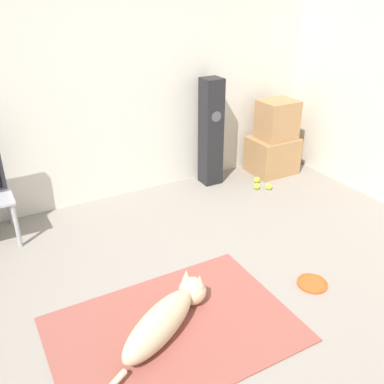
{
  "coord_description": "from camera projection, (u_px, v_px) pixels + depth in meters",
  "views": [
    {
      "loc": [
        -0.94,
        -1.78,
        2.01
      ],
      "look_at": [
        0.58,
        0.96,
        0.45
      ],
      "focal_mm": 40.0,
      "sensor_mm": 36.0,
      "label": 1
    }
  ],
  "objects": [
    {
      "name": "tennis_ball_near_speaker",
      "position": [
        257.0,
        180.0,
        4.71
      ],
      "size": [
        0.07,
        0.07,
        0.07
      ],
      "color": "#C6E033",
      "rests_on": "ground_plane"
    },
    {
      "name": "frisbee",
      "position": [
        312.0,
        283.0,
        3.13
      ],
      "size": [
        0.22,
        0.22,
        0.03
      ],
      "color": "#DB511E",
      "rests_on": "ground_plane"
    },
    {
      "name": "dog",
      "position": [
        166.0,
        318.0,
        2.66
      ],
      "size": [
        0.93,
        0.59,
        0.25
      ],
      "color": "beige",
      "rests_on": "area_rug"
    },
    {
      "name": "cardboard_box_upper",
      "position": [
        277.0,
        120.0,
        4.71
      ],
      "size": [
        0.39,
        0.33,
        0.43
      ],
      "color": "#A87A4C",
      "rests_on": "cardboard_box_lower"
    },
    {
      "name": "tennis_ball_loose_on_carpet",
      "position": [
        269.0,
        187.0,
        4.55
      ],
      "size": [
        0.07,
        0.07,
        0.07
      ],
      "color": "#C6E033",
      "rests_on": "ground_plane"
    },
    {
      "name": "floor_speaker",
      "position": [
        211.0,
        133.0,
        4.49
      ],
      "size": [
        0.2,
        0.2,
        1.14
      ],
      "color": "black",
      "rests_on": "ground_plane"
    },
    {
      "name": "ground_plane",
      "position": [
        186.0,
        335.0,
        2.7
      ],
      "size": [
        12.0,
        12.0,
        0.0
      ],
      "primitive_type": "plane",
      "color": "gray"
    },
    {
      "name": "wall_back",
      "position": [
        73.0,
        72.0,
        3.78
      ],
      "size": [
        8.0,
        0.06,
        2.55
      ],
      "color": "beige",
      "rests_on": "ground_plane"
    },
    {
      "name": "tennis_ball_by_boxes",
      "position": [
        257.0,
        186.0,
        4.56
      ],
      "size": [
        0.07,
        0.07,
        0.07
      ],
      "color": "#C6E033",
      "rests_on": "ground_plane"
    },
    {
      "name": "area_rug",
      "position": [
        174.0,
        329.0,
        2.73
      ],
      "size": [
        1.53,
        1.06,
        0.01
      ],
      "color": "#934C42",
      "rests_on": "ground_plane"
    },
    {
      "name": "cardboard_box_lower",
      "position": [
        272.0,
        155.0,
        4.91
      ],
      "size": [
        0.5,
        0.43,
        0.41
      ],
      "color": "#A87A4C",
      "rests_on": "ground_plane"
    }
  ]
}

